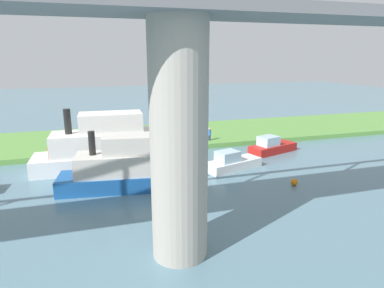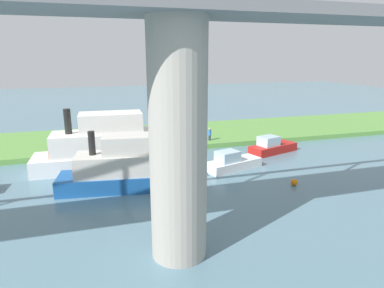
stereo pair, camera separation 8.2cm
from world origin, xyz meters
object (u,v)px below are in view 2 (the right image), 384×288
object	(u,v)px
motorboat_red	(100,146)
skiff_small	(272,147)
mooring_post	(191,137)
person_on_bank	(210,134)
marker_buoy	(294,182)
houseboat_blue	(232,162)
bridge_pylon	(178,145)
riverboat_paddlewheel	(122,167)

from	to	relation	value
motorboat_red	skiff_small	bearing A→B (deg)	-179.54
mooring_post	skiff_small	world-z (taller)	skiff_small
person_on_bank	marker_buoy	distance (m)	13.33
houseboat_blue	marker_buoy	bearing A→B (deg)	121.47
mooring_post	marker_buoy	xyz separation A→B (m)	(-4.11, 13.00, -0.78)
bridge_pylon	skiff_small	world-z (taller)	bridge_pylon
marker_buoy	motorboat_red	bearing A→B (deg)	-31.46
bridge_pylon	person_on_bank	world-z (taller)	bridge_pylon
skiff_small	person_on_bank	bearing A→B (deg)	-43.80
person_on_bank	marker_buoy	world-z (taller)	person_on_bank
houseboat_blue	mooring_post	bearing A→B (deg)	-81.97
person_on_bank	motorboat_red	world-z (taller)	motorboat_red
motorboat_red	houseboat_blue	world-z (taller)	motorboat_red
motorboat_red	houseboat_blue	size ratio (longest dim) A/B	1.96
riverboat_paddlewheel	marker_buoy	xyz separation A→B (m)	(-12.26, 3.21, -1.35)
motorboat_red	skiff_small	xyz separation A→B (m)	(-16.50, -0.13, -1.32)
houseboat_blue	marker_buoy	distance (m)	5.67
bridge_pylon	riverboat_paddlewheel	size ratio (longest dim) A/B	1.26
riverboat_paddlewheel	marker_buoy	size ratio (longest dim) A/B	17.50
mooring_post	riverboat_paddlewheel	distance (m)	12.75
bridge_pylon	houseboat_blue	distance (m)	14.23
person_on_bank	motorboat_red	size ratio (longest dim) A/B	0.13
motorboat_red	houseboat_blue	distance (m)	11.26
bridge_pylon	houseboat_blue	bearing A→B (deg)	-124.39
bridge_pylon	mooring_post	bearing A→B (deg)	-108.42
person_on_bank	skiff_small	bearing A→B (deg)	136.20
houseboat_blue	bridge_pylon	bearing A→B (deg)	55.61
motorboat_red	riverboat_paddlewheel	size ratio (longest dim) A/B	1.19
houseboat_blue	skiff_small	bearing A→B (deg)	-148.40
mooring_post	bridge_pylon	bearing A→B (deg)	71.58
motorboat_red	houseboat_blue	bearing A→B (deg)	161.84
person_on_bank	motorboat_red	xyz separation A→B (m)	(11.59, 4.84, 0.74)
riverboat_paddlewheel	houseboat_blue	bearing A→B (deg)	-170.15
person_on_bank	houseboat_blue	xyz separation A→B (m)	(0.97, 8.32, -0.61)
houseboat_blue	marker_buoy	size ratio (longest dim) A/B	10.60
bridge_pylon	motorboat_red	distance (m)	15.25
mooring_post	marker_buoy	world-z (taller)	mooring_post
person_on_bank	skiff_small	size ratio (longest dim) A/B	0.25
bridge_pylon	riverboat_paddlewheel	distance (m)	10.33
bridge_pylon	marker_buoy	world-z (taller)	bridge_pylon
motorboat_red	riverboat_paddlewheel	xyz separation A→B (m)	(-1.32, 5.10, -0.34)
bridge_pylon	person_on_bank	distance (m)	21.57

